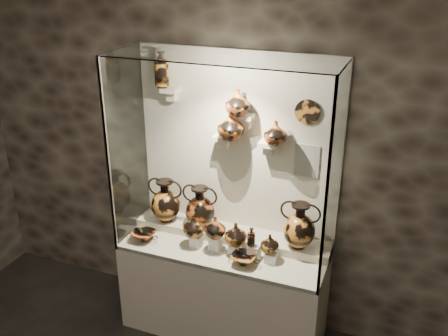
{
  "coord_description": "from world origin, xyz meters",
  "views": [
    {
      "loc": [
        1.28,
        -1.09,
        3.06
      ],
      "look_at": [
        -0.01,
        2.22,
        1.53
      ],
      "focal_mm": 40.0,
      "sensor_mm": 36.0,
      "label": 1
    }
  ],
  "objects_px": {
    "jug_b": "(215,227)",
    "jug_e": "(270,243)",
    "ovoid_vase_a": "(231,126)",
    "lekythos_tall": "(162,68)",
    "kylix_left": "(144,235)",
    "ovoid_vase_c": "(276,133)",
    "amphora_mid": "(200,207)",
    "ovoid_vase_b": "(238,103)",
    "jug_c": "(236,234)",
    "lekythos_small": "(251,236)",
    "amphora_right": "(300,226)",
    "amphora_left": "(166,201)",
    "kylix_right": "(244,258)",
    "jug_a": "(193,226)"
  },
  "relations": [
    {
      "from": "lekythos_tall",
      "to": "ovoid_vase_c",
      "type": "bearing_deg",
      "value": -17.92
    },
    {
      "from": "amphora_left",
      "to": "kylix_left",
      "type": "xyz_separation_m",
      "value": [
        -0.08,
        -0.27,
        -0.21
      ]
    },
    {
      "from": "jug_b",
      "to": "ovoid_vase_a",
      "type": "xyz_separation_m",
      "value": [
        0.03,
        0.25,
        0.78
      ]
    },
    {
      "from": "amphora_right",
      "to": "ovoid_vase_c",
      "type": "height_order",
      "value": "ovoid_vase_c"
    },
    {
      "from": "amphora_right",
      "to": "jug_a",
      "type": "distance_m",
      "value": 0.86
    },
    {
      "from": "jug_b",
      "to": "ovoid_vase_c",
      "type": "relative_size",
      "value": 0.96
    },
    {
      "from": "jug_b",
      "to": "lekythos_tall",
      "type": "bearing_deg",
      "value": 167.83
    },
    {
      "from": "jug_e",
      "to": "kylix_left",
      "type": "distance_m",
      "value": 1.08
    },
    {
      "from": "kylix_left",
      "to": "kylix_right",
      "type": "height_order",
      "value": "same"
    },
    {
      "from": "jug_c",
      "to": "jug_e",
      "type": "distance_m",
      "value": 0.28
    },
    {
      "from": "jug_e",
      "to": "lekythos_tall",
      "type": "bearing_deg",
      "value": 142.83
    },
    {
      "from": "jug_c",
      "to": "ovoid_vase_b",
      "type": "xyz_separation_m",
      "value": [
        -0.08,
        0.24,
        1.01
      ]
    },
    {
      "from": "amphora_mid",
      "to": "kylix_right",
      "type": "distance_m",
      "value": 0.62
    },
    {
      "from": "amphora_right",
      "to": "lekythos_small",
      "type": "xyz_separation_m",
      "value": [
        -0.33,
        -0.2,
        -0.05
      ]
    },
    {
      "from": "jug_c",
      "to": "kylix_right",
      "type": "bearing_deg",
      "value": -57.08
    },
    {
      "from": "jug_a",
      "to": "jug_b",
      "type": "height_order",
      "value": "jug_b"
    },
    {
      "from": "jug_e",
      "to": "ovoid_vase_a",
      "type": "height_order",
      "value": "ovoid_vase_a"
    },
    {
      "from": "jug_c",
      "to": "lekythos_small",
      "type": "relative_size",
      "value": 1.06
    },
    {
      "from": "kylix_right",
      "to": "ovoid_vase_b",
      "type": "bearing_deg",
      "value": 105.12
    },
    {
      "from": "amphora_left",
      "to": "lekythos_small",
      "type": "xyz_separation_m",
      "value": [
        0.85,
        -0.2,
        -0.05
      ]
    },
    {
      "from": "amphora_mid",
      "to": "ovoid_vase_b",
      "type": "relative_size",
      "value": 1.86
    },
    {
      "from": "amphora_right",
      "to": "lekythos_tall",
      "type": "xyz_separation_m",
      "value": [
        -1.21,
        0.09,
        1.14
      ]
    },
    {
      "from": "jug_c",
      "to": "ovoid_vase_c",
      "type": "xyz_separation_m",
      "value": [
        0.22,
        0.24,
        0.8
      ]
    },
    {
      "from": "lekythos_tall",
      "to": "kylix_right",
      "type": "bearing_deg",
      "value": -40.73
    },
    {
      "from": "jug_e",
      "to": "lekythos_tall",
      "type": "xyz_separation_m",
      "value": [
        -1.02,
        0.26,
        1.24
      ]
    },
    {
      "from": "kylix_left",
      "to": "kylix_right",
      "type": "bearing_deg",
      "value": 12.67
    },
    {
      "from": "amphora_left",
      "to": "jug_a",
      "type": "relative_size",
      "value": 2.12
    },
    {
      "from": "ovoid_vase_a",
      "to": "lekythos_tall",
      "type": "bearing_deg",
      "value": 177.45
    },
    {
      "from": "jug_b",
      "to": "kylix_left",
      "type": "bearing_deg",
      "value": -158.86
    },
    {
      "from": "amphora_right",
      "to": "ovoid_vase_a",
      "type": "xyz_separation_m",
      "value": [
        -0.6,
        0.05,
        0.73
      ]
    },
    {
      "from": "jug_b",
      "to": "jug_e",
      "type": "height_order",
      "value": "jug_b"
    },
    {
      "from": "jug_e",
      "to": "kylix_left",
      "type": "xyz_separation_m",
      "value": [
        -1.07,
        -0.1,
        -0.11
      ]
    },
    {
      "from": "jug_c",
      "to": "ovoid_vase_a",
      "type": "relative_size",
      "value": 0.85
    },
    {
      "from": "kylix_left",
      "to": "lekythos_tall",
      "type": "bearing_deg",
      "value": 95.54
    },
    {
      "from": "jug_b",
      "to": "ovoid_vase_b",
      "type": "height_order",
      "value": "ovoid_vase_b"
    },
    {
      "from": "jug_b",
      "to": "lekythos_small",
      "type": "relative_size",
      "value": 1.02
    },
    {
      "from": "lekythos_small",
      "to": "ovoid_vase_c",
      "type": "relative_size",
      "value": 0.95
    },
    {
      "from": "kylix_left",
      "to": "ovoid_vase_a",
      "type": "xyz_separation_m",
      "value": [
        0.66,
        0.32,
        0.95
      ]
    },
    {
      "from": "amphora_right",
      "to": "kylix_right",
      "type": "height_order",
      "value": "amphora_right"
    },
    {
      "from": "jug_e",
      "to": "ovoid_vase_c",
      "type": "relative_size",
      "value": 0.81
    },
    {
      "from": "lekythos_tall",
      "to": "ovoid_vase_b",
      "type": "relative_size",
      "value": 1.59
    },
    {
      "from": "amphora_right",
      "to": "jug_b",
      "type": "distance_m",
      "value": 0.67
    },
    {
      "from": "jug_b",
      "to": "jug_c",
      "type": "distance_m",
      "value": 0.17
    },
    {
      "from": "jug_a",
      "to": "jug_e",
      "type": "xyz_separation_m",
      "value": [
        0.64,
        0.03,
        -0.03
      ]
    },
    {
      "from": "ovoid_vase_b",
      "to": "ovoid_vase_c",
      "type": "bearing_deg",
      "value": 2.29
    },
    {
      "from": "amphora_right",
      "to": "lekythos_tall",
      "type": "height_order",
      "value": "lekythos_tall"
    },
    {
      "from": "amphora_left",
      "to": "jug_c",
      "type": "height_order",
      "value": "amphora_left"
    },
    {
      "from": "jug_b",
      "to": "jug_e",
      "type": "relative_size",
      "value": 1.18
    },
    {
      "from": "amphora_mid",
      "to": "jug_c",
      "type": "bearing_deg",
      "value": -43.88
    },
    {
      "from": "amphora_mid",
      "to": "ovoid_vase_b",
      "type": "height_order",
      "value": "ovoid_vase_b"
    }
  ]
}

